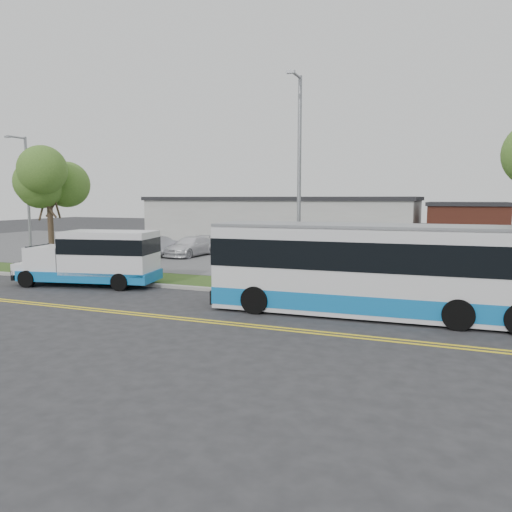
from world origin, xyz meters
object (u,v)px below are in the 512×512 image
at_px(shuttle_bus, 97,257).
at_px(streetlight_near, 299,176).
at_px(tree_west, 49,182).
at_px(transit_bus, 375,270).
at_px(streetlight_far, 27,194).
at_px(pedestrian, 107,262).
at_px(parked_car_b, 191,246).
at_px(parked_car_a, 145,247).

bearing_deg(shuttle_bus, streetlight_near, 3.19).
bearing_deg(tree_west, transit_bus, -12.07).
bearing_deg(streetlight_far, shuttle_bus, -28.01).
height_order(shuttle_bus, pedestrian, shuttle_bus).
distance_m(pedestrian, parked_car_b, 10.38).
xyz_separation_m(tree_west, streetlight_far, (-4.00, 2.22, -0.65)).
xyz_separation_m(tree_west, pedestrian, (4.92, -1.30, -4.20)).
bearing_deg(pedestrian, parked_car_b, -111.43).
relative_size(tree_west, shuttle_bus, 0.96).
bearing_deg(shuttle_bus, streetlight_far, 140.67).
bearing_deg(streetlight_near, parked_car_a, 151.70).
distance_m(streetlight_far, parked_car_b, 11.19).
distance_m(streetlight_far, transit_bus, 24.02).
bearing_deg(shuttle_bus, transit_bus, -16.29).
relative_size(tree_west, streetlight_near, 0.73).
xyz_separation_m(streetlight_near, shuttle_bus, (-9.38, -2.43, -3.81)).
height_order(parked_car_a, parked_car_b, parked_car_a).
distance_m(pedestrian, parked_car_a, 8.45).
xyz_separation_m(streetlight_far, transit_bus, (23.01, -6.28, -2.81)).
bearing_deg(tree_west, shuttle_bus, -27.31).
xyz_separation_m(shuttle_bus, pedestrian, (-0.69, 1.60, -0.50)).
bearing_deg(parked_car_a, transit_bus, -16.09).
bearing_deg(parked_car_a, tree_west, -90.16).
height_order(tree_west, transit_bus, tree_west).
xyz_separation_m(streetlight_far, pedestrian, (8.92, -3.52, -3.55)).
height_order(streetlight_far, parked_car_a, streetlight_far).
distance_m(streetlight_near, transit_bus, 6.46).
xyz_separation_m(streetlight_near, transit_bus, (4.01, -3.59, -3.57)).
distance_m(shuttle_bus, parked_car_b, 12.06).
height_order(shuttle_bus, parked_car_b, shuttle_bus).
bearing_deg(streetlight_far, parked_car_b, 40.26).
relative_size(streetlight_near, parked_car_a, 2.00).
relative_size(streetlight_far, shuttle_bus, 1.11).
bearing_deg(shuttle_bus, parked_car_a, 100.14).
distance_m(streetlight_far, shuttle_bus, 11.31).
xyz_separation_m(transit_bus, parked_car_a, (-17.12, 10.66, -0.78)).
relative_size(streetlight_near, streetlight_far, 1.19).
bearing_deg(streetlight_near, tree_west, 178.20).
bearing_deg(pedestrian, transit_bus, 142.71).
distance_m(streetlight_near, streetlight_far, 19.20).
xyz_separation_m(tree_west, streetlight_near, (15.00, -0.47, 0.11)).
distance_m(streetlight_near, parked_car_a, 15.52).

